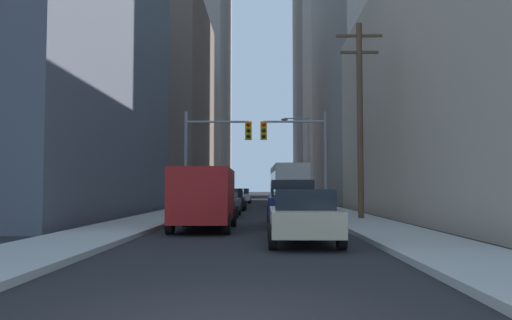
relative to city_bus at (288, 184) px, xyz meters
name	(u,v)px	position (x,y,z in m)	size (l,w,h in m)	color
sidewalk_left	(217,201)	(-7.29, 14.13, -1.85)	(2.69, 160.00, 0.15)	#9E9E99
sidewalk_right	(302,201)	(2.27, 14.13, -1.85)	(2.69, 160.00, 0.15)	#9E9E99
city_bus	(288,184)	(0.00, 0.00, 0.00)	(2.75, 11.55, 3.40)	silver
pickup_truck_navy	(294,203)	(-0.77, -20.87, -1.00)	(2.20, 5.47, 1.90)	#141E4C
cargo_van_red	(205,195)	(-4.22, -23.17, -0.64)	(2.16, 5.25, 2.26)	maroon
sedan_beige	(303,216)	(-0.93, -27.66, -1.16)	(1.95, 4.21, 1.52)	#C6B793
sedan_grey	(222,203)	(-4.31, -14.65, -1.16)	(1.96, 4.26, 1.52)	slate
sedan_black	(232,199)	(-4.25, -6.85, -1.16)	(1.95, 4.21, 1.52)	black
sedan_white	(241,196)	(-4.35, 9.66, -1.16)	(1.95, 4.26, 1.52)	white
traffic_signal_near_left	(214,145)	(-4.87, -13.02, 2.12)	(3.92, 0.44, 6.00)	gray
traffic_signal_near_right	(297,145)	(-0.10, -13.02, 2.12)	(3.83, 0.44, 6.00)	gray
utility_pole_right	(360,116)	(2.54, -18.17, 3.06)	(2.20, 0.28, 9.43)	brown
street_lamp_right	(304,152)	(1.28, -0.94, 2.60)	(2.30, 0.32, 7.50)	gray
building_left_mid_office	(102,103)	(-21.08, 16.03, 9.62)	(24.30, 21.05, 23.10)	#66564C
building_left_far_tower	(179,55)	(-18.15, 51.43, 24.97)	(18.15, 29.32, 53.79)	gray
building_right_mid_block	(441,37)	(17.05, 11.16, 15.82)	(25.00, 28.42, 35.50)	gray
building_right_far_highrise	(335,24)	(11.70, 52.73, 31.45)	(14.61, 27.96, 66.76)	gray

